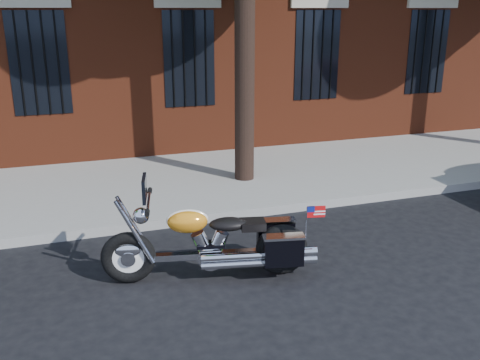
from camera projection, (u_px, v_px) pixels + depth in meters
name	position (u px, v px, depth m)	size (l,w,h in m)	color
ground	(278.00, 251.00, 7.43)	(120.00, 120.00, 0.00)	black
curb	(246.00, 212.00, 8.66)	(40.00, 0.16, 0.15)	gray
sidewalk	(214.00, 179.00, 10.35)	(40.00, 3.60, 0.15)	gray
motorcycle	(217.00, 244.00, 6.57)	(2.58, 1.10, 1.35)	black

